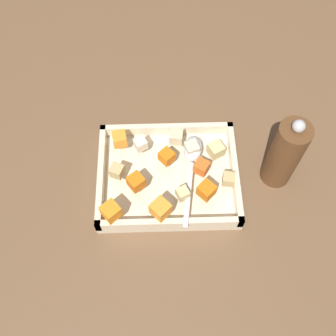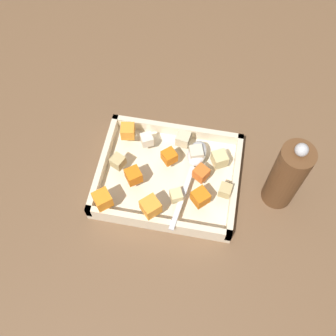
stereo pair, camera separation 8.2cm
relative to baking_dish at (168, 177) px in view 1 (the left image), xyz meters
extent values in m
plane|color=brown|center=(-0.02, -0.01, -0.01)|extent=(4.00, 4.00, 0.00)
cube|color=beige|center=(0.00, 0.00, -0.01)|extent=(0.29, 0.23, 0.01)
cube|color=beige|center=(0.00, -0.11, 0.02)|extent=(0.29, 0.01, 0.03)
cube|color=beige|center=(0.00, 0.11, 0.02)|extent=(0.29, 0.01, 0.03)
cube|color=beige|center=(-0.14, 0.00, 0.02)|extent=(0.01, 0.23, 0.03)
cube|color=beige|center=(0.14, 0.00, 0.02)|extent=(0.01, 0.23, 0.03)
cube|color=orange|center=(-0.06, -0.03, 0.04)|extent=(0.04, 0.04, 0.03)
cube|color=orange|center=(0.07, 0.00, 0.04)|extent=(0.04, 0.04, 0.03)
cube|color=orange|center=(-0.10, 0.07, 0.04)|extent=(0.03, 0.03, 0.03)
cube|color=orange|center=(0.00, 0.03, 0.04)|extent=(0.04, 0.04, 0.03)
cube|color=orange|center=(-0.11, -0.09, 0.05)|extent=(0.04, 0.04, 0.03)
cube|color=orange|center=(0.07, -0.05, 0.05)|extent=(0.04, 0.04, 0.03)
cube|color=orange|center=(-0.02, -0.09, 0.05)|extent=(0.05, 0.05, 0.03)
cube|color=beige|center=(0.02, 0.07, 0.04)|extent=(0.03, 0.03, 0.03)
cube|color=tan|center=(-0.10, -0.01, 0.04)|extent=(0.03, 0.03, 0.02)
cube|color=#E0CC89|center=(0.03, -0.06, 0.04)|extent=(0.03, 0.03, 0.02)
cube|color=tan|center=(0.12, -0.03, 0.04)|extent=(0.03, 0.03, 0.02)
cube|color=#E0CC89|center=(0.10, 0.04, 0.04)|extent=(0.04, 0.04, 0.03)
cube|color=silver|center=(-0.06, 0.06, 0.04)|extent=(0.03, 0.03, 0.02)
cube|color=beige|center=(0.05, 0.04, 0.04)|extent=(0.03, 0.03, 0.03)
ellipsoid|color=silver|center=(0.05, 0.05, 0.04)|extent=(0.05, 0.07, 0.02)
cube|color=silver|center=(0.04, -0.06, 0.03)|extent=(0.03, 0.14, 0.01)
cylinder|color=brown|center=(0.23, 0.01, 0.07)|extent=(0.06, 0.06, 0.17)
sphere|color=#B7B7BC|center=(0.23, 0.01, 0.17)|extent=(0.02, 0.02, 0.02)
camera|label=1|loc=(-0.01, -0.39, 0.77)|focal=43.51mm
camera|label=2|loc=(0.07, -0.38, 0.77)|focal=43.51mm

